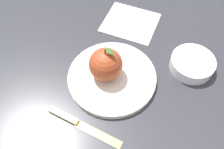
{
  "coord_description": "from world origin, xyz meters",
  "views": [
    {
      "loc": [
        0.06,
        -0.32,
        0.52
      ],
      "look_at": [
        0.01,
        0.01,
        0.02
      ],
      "focal_mm": 38.59,
      "sensor_mm": 36.0,
      "label": 1
    }
  ],
  "objects_px": {
    "dinner_plate": "(112,77)",
    "side_bowl": "(192,63)",
    "apple": "(106,64)",
    "linen_napkin": "(130,22)",
    "knife": "(78,123)"
  },
  "relations": [
    {
      "from": "dinner_plate",
      "to": "side_bowl",
      "type": "distance_m",
      "value": 0.21
    },
    {
      "from": "apple",
      "to": "linen_napkin",
      "type": "xyz_separation_m",
      "value": [
        0.04,
        0.21,
        -0.05
      ]
    },
    {
      "from": "side_bowl",
      "to": "knife",
      "type": "bearing_deg",
      "value": -141.13
    },
    {
      "from": "dinner_plate",
      "to": "side_bowl",
      "type": "relative_size",
      "value": 1.97
    },
    {
      "from": "apple",
      "to": "dinner_plate",
      "type": "bearing_deg",
      "value": -7.75
    },
    {
      "from": "knife",
      "to": "apple",
      "type": "bearing_deg",
      "value": 73.87
    },
    {
      "from": "apple",
      "to": "side_bowl",
      "type": "distance_m",
      "value": 0.23
    },
    {
      "from": "dinner_plate",
      "to": "linen_napkin",
      "type": "distance_m",
      "value": 0.21
    },
    {
      "from": "dinner_plate",
      "to": "knife",
      "type": "xyz_separation_m",
      "value": [
        -0.05,
        -0.13,
        -0.0
      ]
    },
    {
      "from": "dinner_plate",
      "to": "apple",
      "type": "distance_m",
      "value": 0.05
    },
    {
      "from": "apple",
      "to": "side_bowl",
      "type": "relative_size",
      "value": 0.86
    },
    {
      "from": "knife",
      "to": "linen_napkin",
      "type": "bearing_deg",
      "value": 77.65
    },
    {
      "from": "linen_napkin",
      "to": "apple",
      "type": "bearing_deg",
      "value": -99.83
    },
    {
      "from": "dinner_plate",
      "to": "linen_napkin",
      "type": "xyz_separation_m",
      "value": [
        0.02,
        0.21,
        -0.01
      ]
    },
    {
      "from": "linen_napkin",
      "to": "dinner_plate",
      "type": "bearing_deg",
      "value": -95.52
    }
  ]
}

